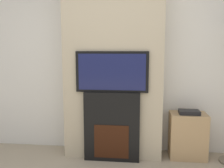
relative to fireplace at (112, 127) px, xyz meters
name	(u,v)px	position (x,y,z in m)	size (l,w,h in m)	color
wall_back	(115,53)	(0.00, 0.40, 0.91)	(6.00, 0.06, 2.70)	silver
chimney_breast	(114,54)	(0.00, 0.18, 0.91)	(1.25, 0.36, 2.70)	#BCAD8E
fireplace	(112,127)	(0.00, 0.00, 0.00)	(0.70, 0.15, 0.88)	black
television	(112,72)	(0.00, 0.00, 0.70)	(0.89, 0.07, 0.50)	black
media_stand	(188,135)	(0.97, 0.18, -0.14)	(0.46, 0.32, 0.64)	tan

